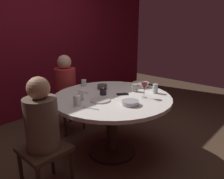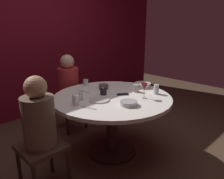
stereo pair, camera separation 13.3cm
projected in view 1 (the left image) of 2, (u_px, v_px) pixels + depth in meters
The scene contains 19 objects.
ground_plane at pixel (112, 151), 2.77m from camera, with size 8.00×8.00×0.00m, color #4C3828.
back_wall at pixel (30, 40), 3.61m from camera, with size 6.00×0.10×2.60m, color maroon.
dining_table at pixel (112, 107), 2.60m from camera, with size 1.40×1.40×0.74m.
seated_diner_left at pixel (42, 124), 1.92m from camera, with size 0.40×0.40×1.13m.
seated_diner_back at pixel (66, 85), 3.17m from camera, with size 0.40×0.40×1.14m.
candle_holder at pixel (103, 92), 2.60m from camera, with size 0.08×0.08×0.09m.
wine_glass at pixel (144, 87), 2.47m from camera, with size 0.08×0.08×0.18m.
dinner_plate at pixel (100, 100), 2.40m from camera, with size 0.23×0.23×0.01m, color silver.
cell_phone at pixel (122, 94), 2.62m from camera, with size 0.07×0.14×0.01m, color black.
bowl_serving_large at pixel (130, 103), 2.27m from camera, with size 0.18×0.18×0.05m, color #B7B7BC.
bowl_salad_center at pixel (102, 87), 2.83m from camera, with size 0.13×0.13×0.06m, color #4C4742.
bowl_small_white at pixel (141, 85), 2.94m from camera, with size 0.22×0.22×0.06m, color beige.
cup_near_candle at pixel (84, 83), 2.97m from camera, with size 0.07×0.07×0.09m, color silver.
cup_by_left_diner at pixel (81, 96), 2.40m from camera, with size 0.06×0.06×0.09m, color silver.
cup_by_right_diner at pixel (77, 100), 2.25m from camera, with size 0.07×0.07×0.11m, color silver.
cup_center_front at pixel (155, 89), 2.66m from camera, with size 0.06×0.06×0.12m, color silver.
cup_far_edge at pixel (135, 88), 2.73m from camera, with size 0.08×0.08×0.09m, color #B2ADA3.
fork_near_plate at pixel (83, 92), 2.71m from camera, with size 0.02×0.18×0.01m, color #B7B7BC.
knife_near_plate at pixel (91, 108), 2.18m from camera, with size 0.02×0.18×0.01m, color #B7B7BC.
Camera 1 is at (-1.79, -1.64, 1.55)m, focal length 34.80 mm.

